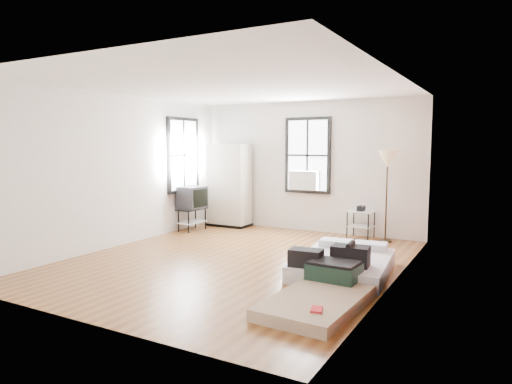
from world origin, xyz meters
The scene contains 8 objects.
ground centered at (0.00, 0.00, 0.00)m, with size 6.00×6.00×0.00m, color brown.
room_shell centered at (0.23, 0.36, 1.74)m, with size 5.02×6.02×2.80m.
mattress_main centered at (1.75, 0.14, 0.15)m, with size 1.45×1.87×0.56m.
mattress_bare centered at (1.94, -1.14, 0.11)m, with size 1.01×1.80×0.38m.
wardrobe centered at (-1.81, 2.65, 0.94)m, with size 0.96×0.55×1.89m.
side_table centered at (1.27, 2.72, 0.44)m, with size 0.54×0.45×0.66m.
floor_lamp centered at (1.78, 2.65, 1.53)m, with size 0.38×0.38×1.78m.
tv_stand centered at (-2.21, 1.77, 0.69)m, with size 0.52×0.71×0.97m.
Camera 1 is at (3.81, -6.21, 1.89)m, focal length 32.00 mm.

